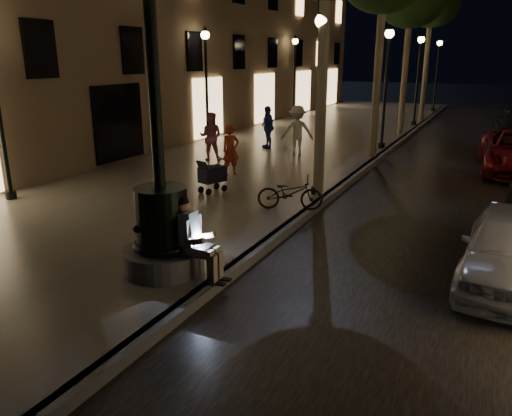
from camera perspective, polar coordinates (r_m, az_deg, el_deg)
The scene contains 20 objects.
ground at distance 20.33m, azimuth 14.28°, elevation 5.63°, with size 120.00×120.00×0.00m, color black.
cobble_lane at distance 19.96m, azimuth 22.73°, elevation 4.66°, with size 6.00×45.00×0.02m, color black.
promenade at distance 21.47m, azimuth 3.76°, elevation 6.97°, with size 8.00×45.00×0.20m, color slate.
curb_strip at distance 20.32m, azimuth 14.30°, elevation 5.91°, with size 0.25×45.00×0.20m, color #59595B.
fountain_lamppost at distance 8.66m, azimuth -10.74°, elevation -0.81°, with size 1.40×1.40×5.21m.
seated_man_laptop at distance 8.41m, azimuth -7.27°, elevation -3.18°, with size 1.03×0.35×1.40m.
tree_third at distance 25.05m, azimuth 17.27°, elevation 21.58°, with size 3.00×3.00×7.20m.
tree_far at distance 30.97m, azimuth 19.43°, elevation 20.92°, with size 3.00×3.00×7.50m.
lamp_curb_a at distance 13.30m, azimuth 7.35°, elevation 14.35°, with size 0.36×0.36×4.81m.
lamp_curb_b at distance 21.02m, azimuth 14.71°, elevation 14.86°, with size 0.36×0.36×4.81m.
lamp_curb_c at distance 28.90m, azimuth 18.10°, elevation 15.02°, with size 0.36×0.36×4.81m.
lamp_curb_d at distance 36.83m, azimuth 20.04°, elevation 15.08°, with size 0.36×0.36×4.81m.
lamp_left_b at distance 21.80m, azimuth -5.72°, elevation 15.36°, with size 0.36×0.36×4.81m.
lamp_left_c at distance 30.77m, azimuth 4.44°, elevation 15.83°, with size 0.36×0.36×4.81m.
stroller at distance 13.74m, azimuth -5.06°, elevation 3.85°, with size 0.63×1.00×1.02m.
pedestrian_red at distance 15.75m, azimuth -2.90°, elevation 6.60°, with size 0.57×0.38×1.57m, color #B43524.
pedestrian_pink at distance 18.08m, azimuth -5.18°, elevation 8.14°, with size 0.84×0.65×1.72m, color #D36F8B.
pedestrian_white at distance 18.96m, azimuth 4.74°, elevation 8.78°, with size 1.21×0.69×1.87m, color silver.
pedestrian_blue at distance 20.53m, azimuth 1.34°, elevation 9.23°, with size 1.00×0.42×1.70m, color #283494.
bicycle at distance 12.19m, azimuth 3.91°, elevation 1.74°, with size 0.56×1.59×0.84m, color black.
Camera 1 is at (4.01, -4.57, 3.81)m, focal length 35.00 mm.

